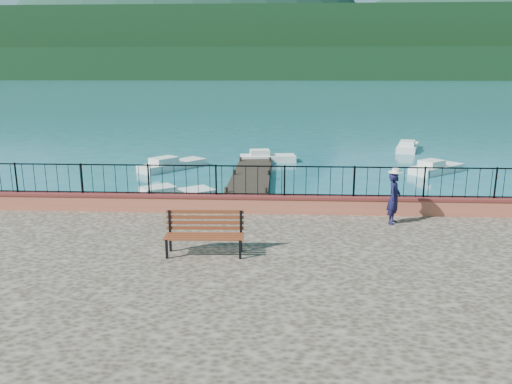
# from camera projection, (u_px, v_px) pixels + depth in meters

# --- Properties ---
(ground) EXTENTS (2000.00, 2000.00, 0.00)m
(ground) POSITION_uv_depth(u_px,v_px,m) (296.00, 297.00, 12.85)
(ground) COLOR #19596B
(ground) RESTS_ON ground
(parapet) EXTENTS (28.00, 0.46, 0.58)m
(parapet) POSITION_uv_depth(u_px,v_px,m) (293.00, 204.00, 16.08)
(parapet) COLOR #B45F41
(parapet) RESTS_ON promenade
(railing) EXTENTS (27.00, 0.05, 0.95)m
(railing) POSITION_uv_depth(u_px,v_px,m) (294.00, 181.00, 15.90)
(railing) COLOR black
(railing) RESTS_ON parapet
(dock) EXTENTS (2.00, 16.00, 0.30)m
(dock) POSITION_uv_depth(u_px,v_px,m) (249.00, 186.00, 24.55)
(dock) COLOR #2D231C
(dock) RESTS_ON ground
(far_forest) EXTENTS (900.00, 60.00, 18.00)m
(far_forest) POSITION_uv_depth(u_px,v_px,m) (283.00, 64.00, 301.70)
(far_forest) COLOR black
(far_forest) RESTS_ON ground
(foothills) EXTENTS (900.00, 120.00, 44.00)m
(foothills) POSITION_uv_depth(u_px,v_px,m) (283.00, 47.00, 356.80)
(foothills) COLOR black
(foothills) RESTS_ON ground
(companion_hill) EXTENTS (448.00, 384.00, 180.00)m
(companion_hill) POSITION_uv_depth(u_px,v_px,m) (484.00, 75.00, 545.10)
(companion_hill) COLOR #142D23
(companion_hill) RESTS_ON ground
(park_bench) EXTENTS (1.98, 0.71, 1.09)m
(park_bench) POSITION_uv_depth(u_px,v_px,m) (205.00, 242.00, 12.44)
(park_bench) COLOR black
(park_bench) RESTS_ON promenade
(person) EXTENTS (0.58, 0.67, 1.56)m
(person) POSITION_uv_depth(u_px,v_px,m) (394.00, 198.00, 14.88)
(person) COLOR black
(person) RESTS_ON promenade
(hat) EXTENTS (0.44, 0.44, 0.12)m
(hat) POSITION_uv_depth(u_px,v_px,m) (396.00, 171.00, 14.68)
(hat) COLOR silver
(hat) RESTS_ON person
(boat_0) EXTENTS (3.93, 3.38, 0.80)m
(boat_0) POSITION_uv_depth(u_px,v_px,m) (171.00, 193.00, 22.06)
(boat_0) COLOR silver
(boat_0) RESTS_ON ground
(boat_2) EXTENTS (3.54, 3.22, 0.80)m
(boat_2) POSITION_uv_depth(u_px,v_px,m) (437.00, 166.00, 28.39)
(boat_2) COLOR silver
(boat_2) RESTS_ON ground
(boat_3) EXTENTS (3.70, 4.14, 0.80)m
(boat_3) POSITION_uv_depth(u_px,v_px,m) (173.00, 162.00, 29.45)
(boat_3) COLOR silver
(boat_3) RESTS_ON ground
(boat_4) EXTENTS (3.61, 1.74, 0.80)m
(boat_4) POSITION_uv_depth(u_px,v_px,m) (268.00, 155.00, 31.80)
(boat_4) COLOR silver
(boat_4) RESTS_ON ground
(boat_5) EXTENTS (2.47, 4.19, 0.80)m
(boat_5) POSITION_uv_depth(u_px,v_px,m) (408.00, 145.00, 36.33)
(boat_5) COLOR silver
(boat_5) RESTS_ON ground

